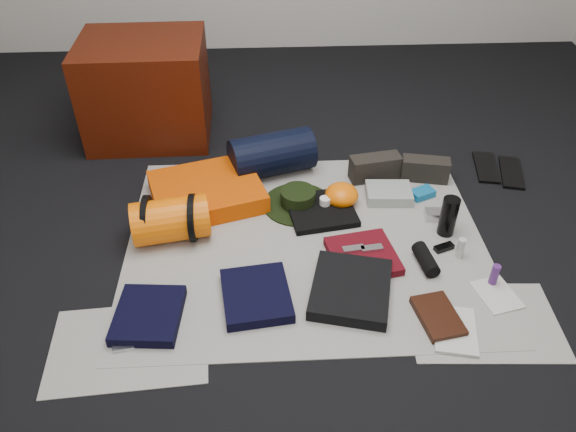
{
  "coord_description": "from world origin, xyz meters",
  "views": [
    {
      "loc": [
        -0.18,
        -1.9,
        1.68
      ],
      "look_at": [
        -0.08,
        0.07,
        0.1
      ],
      "focal_mm": 35.0,
      "sensor_mm": 36.0,
      "label": 1
    }
  ],
  "objects_px": {
    "red_cabinet": "(147,89)",
    "navy_duffel": "(272,154)",
    "water_bottle": "(448,216)",
    "stuff_sack": "(171,220)",
    "compact_camera": "(436,215)",
    "sleeping_pad": "(207,192)",
    "paperback_book": "(438,316)"
  },
  "relations": [
    {
      "from": "red_cabinet",
      "to": "navy_duffel",
      "type": "relative_size",
      "value": 1.56
    },
    {
      "from": "navy_duffel",
      "to": "water_bottle",
      "type": "bearing_deg",
      "value": -51.45
    },
    {
      "from": "water_bottle",
      "to": "stuff_sack",
      "type": "bearing_deg",
      "value": 178.45
    },
    {
      "from": "stuff_sack",
      "to": "compact_camera",
      "type": "xyz_separation_m",
      "value": [
        1.23,
        0.07,
        -0.08
      ]
    },
    {
      "from": "red_cabinet",
      "to": "stuff_sack",
      "type": "height_order",
      "value": "red_cabinet"
    },
    {
      "from": "stuff_sack",
      "to": "navy_duffel",
      "type": "height_order",
      "value": "navy_duffel"
    },
    {
      "from": "sleeping_pad",
      "to": "stuff_sack",
      "type": "relative_size",
      "value": 1.53
    },
    {
      "from": "compact_camera",
      "to": "red_cabinet",
      "type": "bearing_deg",
      "value": 153.12
    },
    {
      "from": "compact_camera",
      "to": "paperback_book",
      "type": "xyz_separation_m",
      "value": [
        -0.15,
        -0.61,
        -0.01
      ]
    },
    {
      "from": "stuff_sack",
      "to": "water_bottle",
      "type": "xyz_separation_m",
      "value": [
        1.24,
        -0.03,
        -0.0
      ]
    },
    {
      "from": "water_bottle",
      "to": "paperback_book",
      "type": "bearing_deg",
      "value": -108.19
    },
    {
      "from": "red_cabinet",
      "to": "sleeping_pad",
      "type": "height_order",
      "value": "red_cabinet"
    },
    {
      "from": "red_cabinet",
      "to": "navy_duffel",
      "type": "distance_m",
      "value": 0.84
    },
    {
      "from": "navy_duffel",
      "to": "paperback_book",
      "type": "distance_m",
      "value": 1.21
    },
    {
      "from": "sleeping_pad",
      "to": "compact_camera",
      "type": "xyz_separation_m",
      "value": [
        1.09,
        -0.2,
        -0.03
      ]
    },
    {
      "from": "red_cabinet",
      "to": "navy_duffel",
      "type": "height_order",
      "value": "red_cabinet"
    },
    {
      "from": "red_cabinet",
      "to": "sleeping_pad",
      "type": "relative_size",
      "value": 1.29
    },
    {
      "from": "compact_camera",
      "to": "sleeping_pad",
      "type": "bearing_deg",
      "value": 173.97
    },
    {
      "from": "navy_duffel",
      "to": "paperback_book",
      "type": "xyz_separation_m",
      "value": [
        0.61,
        -1.04,
        -0.1
      ]
    },
    {
      "from": "red_cabinet",
      "to": "water_bottle",
      "type": "relative_size",
      "value": 3.46
    },
    {
      "from": "stuff_sack",
      "to": "navy_duffel",
      "type": "xyz_separation_m",
      "value": [
        0.47,
        0.5,
        0.01
      ]
    },
    {
      "from": "compact_camera",
      "to": "paperback_book",
      "type": "bearing_deg",
      "value": -99.3
    },
    {
      "from": "stuff_sack",
      "to": "water_bottle",
      "type": "height_order",
      "value": "stuff_sack"
    },
    {
      "from": "compact_camera",
      "to": "paperback_book",
      "type": "height_order",
      "value": "compact_camera"
    },
    {
      "from": "stuff_sack",
      "to": "navy_duffel",
      "type": "relative_size",
      "value": 0.79
    },
    {
      "from": "sleeping_pad",
      "to": "paperback_book",
      "type": "distance_m",
      "value": 1.25
    },
    {
      "from": "red_cabinet",
      "to": "stuff_sack",
      "type": "bearing_deg",
      "value": -78.03
    },
    {
      "from": "sleeping_pad",
      "to": "water_bottle",
      "type": "distance_m",
      "value": 1.15
    },
    {
      "from": "sleeping_pad",
      "to": "compact_camera",
      "type": "distance_m",
      "value": 1.11
    },
    {
      "from": "sleeping_pad",
      "to": "stuff_sack",
      "type": "xyz_separation_m",
      "value": [
        -0.14,
        -0.28,
        0.05
      ]
    },
    {
      "from": "navy_duffel",
      "to": "water_bottle",
      "type": "xyz_separation_m",
      "value": [
        0.78,
        -0.53,
        -0.02
      ]
    },
    {
      "from": "sleeping_pad",
      "to": "water_bottle",
      "type": "height_order",
      "value": "water_bottle"
    }
  ]
}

